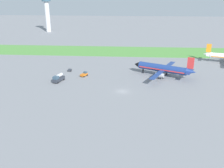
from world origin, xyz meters
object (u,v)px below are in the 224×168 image
object	(u,v)px
pushback_tug_near_gate	(84,74)
control_tower	(47,11)
airplane_midfield_jet	(163,69)
baggage_cart_midfield	(70,70)
fuel_truck_by_runway	(58,78)

from	to	relation	value
pushback_tug_near_gate	control_tower	world-z (taller)	control_tower
airplane_midfield_jet	pushback_tug_near_gate	xyz separation A→B (m)	(-36.53, -2.13, -2.91)
baggage_cart_midfield	control_tower	size ratio (longest dim) A/B	0.08
fuel_truck_by_runway	control_tower	world-z (taller)	control_tower
baggage_cart_midfield	control_tower	xyz separation A→B (m)	(-48.01, 119.04, 18.43)
airplane_midfield_jet	control_tower	distance (m)	155.74
baggage_cart_midfield	fuel_truck_by_runway	bearing A→B (deg)	167.90
pushback_tug_near_gate	baggage_cart_midfield	xyz separation A→B (m)	(-8.56, 7.02, -0.34)
pushback_tug_near_gate	control_tower	xyz separation A→B (m)	(-56.57, 126.06, 18.08)
airplane_midfield_jet	pushback_tug_near_gate	bearing A→B (deg)	28.90
pushback_tug_near_gate	baggage_cart_midfield	world-z (taller)	pushback_tug_near_gate
airplane_midfield_jet	baggage_cart_midfield	distance (m)	45.46
airplane_midfield_jet	fuel_truck_by_runway	size ratio (longest dim) A/B	4.04
airplane_midfield_jet	fuel_truck_by_runway	distance (m)	47.67
pushback_tug_near_gate	fuel_truck_by_runway	xyz separation A→B (m)	(-10.01, -7.96, 0.67)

